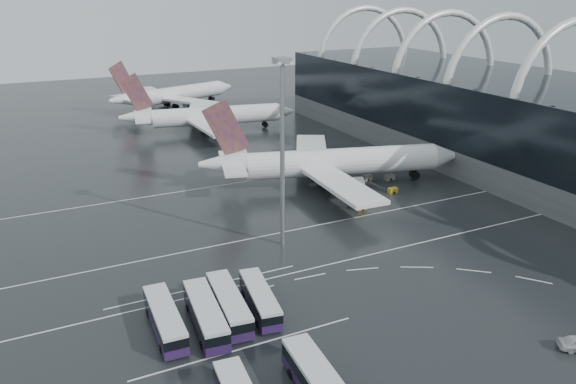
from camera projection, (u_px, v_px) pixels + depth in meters
name	position (u px, v px, depth m)	size (l,w,h in m)	color
ground	(349.00, 253.00, 89.70)	(420.00, 420.00, 0.00)	black
terminal	(533.00, 123.00, 128.20)	(42.00, 160.00, 34.90)	#5A5C5F
lane_marking_near	(355.00, 258.00, 88.01)	(120.00, 0.25, 0.01)	silver
lane_marking_mid	(313.00, 226.00, 99.81)	(120.00, 0.25, 0.01)	silver
lane_marking_far	(252.00, 180.00, 123.41)	(120.00, 0.25, 0.01)	silver
bus_bay_line_south	(248.00, 347.00, 66.27)	(28.00, 0.25, 0.01)	silver
bus_bay_line_north	(205.00, 286.00, 79.75)	(28.00, 0.25, 0.01)	silver
airliner_main	(329.00, 163.00, 119.24)	(56.37, 48.76, 19.36)	white
airliner_gate_b	(207.00, 117.00, 163.84)	(51.41, 45.63, 17.89)	white
airliner_gate_c	(173.00, 95.00, 196.48)	(49.03, 44.65, 17.86)	white
bus_row_near_a	(165.00, 319.00, 68.79)	(3.57, 13.14, 3.20)	#221239
bus_row_near_b	(206.00, 314.00, 69.62)	(4.40, 13.72, 3.32)	#221239
bus_row_near_c	(229.00, 304.00, 71.93)	(4.38, 13.48, 3.26)	#221239
bus_row_near_d	(260.00, 299.00, 73.40)	(4.60, 12.53, 3.02)	#221239
floodlight_mast	(282.00, 132.00, 86.25)	(2.32, 2.32, 30.30)	gray
gse_cart_belly_a	(393.00, 190.00, 115.85)	(1.94, 1.15, 1.06)	#B79818
gse_cart_belly_b	(367.00, 178.00, 123.49)	(2.17, 1.28, 1.18)	slate
gse_cart_belly_c	(361.00, 206.00, 107.28)	(2.16, 1.28, 1.18)	#B79818
gse_cart_belly_d	(389.00, 177.00, 123.65)	(2.18, 1.29, 1.19)	slate
gse_cart_belly_e	(344.00, 175.00, 125.60)	(1.95, 1.15, 1.06)	#B79818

